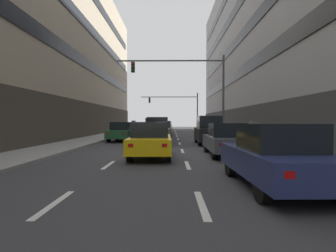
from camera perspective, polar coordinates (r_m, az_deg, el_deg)
name	(u,v)px	position (r m, az deg, el deg)	size (l,w,h in m)	color
ground_plane	(153,155)	(13.84, -3.22, -6.27)	(120.00, 120.00, 0.00)	#38383D
sidewalk_left	(31,154)	(15.61, -27.32, -5.29)	(3.17, 80.00, 0.14)	gray
sidewalk_right	(277,154)	(14.83, 22.26, -5.58)	(3.17, 80.00, 0.14)	gray
lane_stripe_l1_s2	(54,204)	(6.49, -23.16, -15.00)	(0.16, 2.00, 0.01)	silver
lane_stripe_l1_s3	(109,165)	(11.13, -12.59, -8.11)	(0.16, 2.00, 0.01)	silver
lane_stripe_l1_s4	(128,151)	(16.00, -8.45, -5.25)	(0.16, 2.00, 0.01)	silver
lane_stripe_l1_s5	(139,143)	(20.92, -6.27, -3.72)	(0.16, 2.00, 0.01)	silver
lane_stripe_l1_s6	(145,139)	(25.88, -4.93, -2.76)	(0.16, 2.00, 0.01)	silver
lane_stripe_l1_s7	(149,136)	(30.85, -4.02, -2.12)	(0.16, 2.00, 0.01)	silver
lane_stripe_l1_s8	(152,134)	(35.83, -3.36, -1.65)	(0.16, 2.00, 0.01)	silver
lane_stripe_l1_s9	(155,132)	(40.81, -2.86, -1.30)	(0.16, 2.00, 0.01)	silver
lane_stripe_l1_s10	(157,131)	(45.80, -2.47, -1.02)	(0.16, 2.00, 0.01)	silver
lane_stripe_l2_s2	(202,204)	(6.01, 7.21, -16.24)	(0.16, 2.00, 0.01)	silver
lane_stripe_l2_s3	(187,165)	(10.86, 4.19, -8.32)	(0.16, 2.00, 0.01)	silver
lane_stripe_l2_s4	(182,151)	(15.81, 3.08, -5.31)	(0.16, 2.00, 0.01)	silver
lane_stripe_l2_s5	(180,143)	(20.78, 2.51, -3.74)	(0.16, 2.00, 0.01)	silver
lane_stripe_l2_s6	(178,139)	(25.76, 2.15, -2.78)	(0.16, 2.00, 0.01)	silver
lane_stripe_l2_s7	(177,136)	(30.75, 1.92, -2.13)	(0.16, 2.00, 0.01)	silver
lane_stripe_l2_s8	(176,134)	(35.74, 1.75, -1.66)	(0.16, 2.00, 0.01)	silver
lane_stripe_l2_s9	(176,132)	(40.74, 1.62, -1.30)	(0.16, 2.00, 0.01)	silver
lane_stripe_l2_s10	(175,131)	(45.73, 1.52, -1.03)	(0.16, 2.00, 0.01)	silver
taxi_driving_0	(151,140)	(12.91, -3.74, -3.00)	(2.03, 4.65, 1.92)	black
car_driving_1	(122,132)	(23.41, -9.79, -1.21)	(2.05, 4.51, 1.66)	black
car_driving_2	(158,131)	(20.54, -2.25, -0.97)	(1.89, 4.27, 2.04)	black
taxi_driving_3	(134,130)	(29.31, -7.33, -0.77)	(1.95, 4.32, 1.77)	black
taxi_driving_4	(166,126)	(42.46, -0.45, -0.06)	(2.08, 4.64, 1.90)	black
car_driving_5	(162,130)	(26.92, -1.31, -0.80)	(1.99, 4.64, 1.73)	black
taxi_driving_6	(165,128)	(33.94, -0.64, -0.47)	(1.85, 4.33, 1.79)	black
car_parked_0	(275,156)	(7.75, 21.96, -5.95)	(2.04, 4.65, 1.72)	black
car_parked_1	(226,140)	(13.86, 12.33, -2.87)	(1.88, 4.46, 1.67)	black
car_parked_2	(209,130)	(20.13, 8.67, -0.91)	(1.86, 4.41, 2.13)	black
traffic_signal_0	(192,82)	(22.07, 5.23, 9.41)	(8.75, 0.34, 6.98)	#4C4C51
traffic_signal_1	(180,105)	(43.39, 2.51, 4.55)	(9.23, 0.35, 6.13)	#4C4C51
pedestrian_0	(252,132)	(17.45, 17.43, -1.26)	(0.50, 0.31, 1.61)	brown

